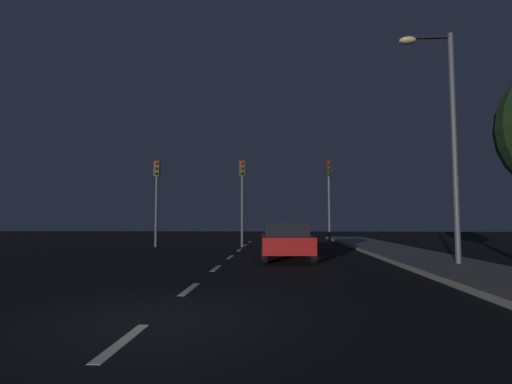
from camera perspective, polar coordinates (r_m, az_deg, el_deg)
The scene contains 14 objects.
ground_plane at distance 13.44m, azimuth -5.42°, elevation -10.69°, with size 80.00×80.00×0.00m, color black.
sidewalk_curb_right at distance 14.39m, azimuth 26.10°, elevation -9.56°, with size 3.00×40.00×0.15m, color gray.
lane_stripe_nearest at distance 5.60m, azimuth -18.84°, elevation -19.91°, with size 0.16×1.60×0.01m, color silver.
lane_stripe_second at distance 9.15m, azimuth -9.64°, elevation -13.75°, with size 0.16×1.60×0.01m, color silver.
lane_stripe_third at distance 12.85m, azimuth -5.82°, elevation -10.97°, with size 0.16×1.60×0.01m, color silver.
lane_stripe_fourth at distance 16.59m, azimuth -3.75°, elevation -9.42°, with size 0.16×1.60×0.01m, color silver.
lane_stripe_fifth at distance 20.36m, azimuth -2.45°, elevation -8.43°, with size 0.16×1.60×0.01m, color silver.
lane_stripe_sixth at distance 24.13m, azimuth -1.56°, elevation -7.75°, with size 0.16×1.60×0.01m, color silver.
lane_stripe_seventh at distance 27.91m, azimuth -0.92°, elevation -7.26°, with size 0.16×1.60×0.01m, color silver.
traffic_signal_left at distance 23.45m, azimuth -14.28°, elevation 0.77°, with size 0.32×0.38×4.97m.
traffic_signal_center at distance 22.47m, azimuth -2.03°, elevation 0.80°, with size 0.32×0.38×4.94m.
traffic_signal_right at distance 22.56m, azimuth 10.58°, elevation 0.83°, with size 0.32×0.38×4.93m.
car_stopped_ahead at distance 15.66m, azimuth 4.34°, elevation -7.01°, with size 2.14×4.45×1.46m.
street_lamp_right at distance 14.54m, azimuth 25.93°, elevation 8.59°, with size 1.78×0.36×7.80m.
Camera 1 is at (1.98, -6.20, 1.55)m, focal length 27.46 mm.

